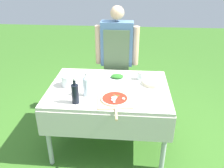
% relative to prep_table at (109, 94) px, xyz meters
% --- Properties ---
extents(ground_plane, '(12.00, 12.00, 0.00)m').
position_rel_prep_table_xyz_m(ground_plane, '(0.00, 0.00, -0.65)').
color(ground_plane, '#386B23').
extents(prep_table, '(1.31, 0.96, 0.74)m').
position_rel_prep_table_xyz_m(prep_table, '(0.00, 0.00, 0.00)').
color(prep_table, beige).
rests_on(prep_table, ground).
extents(person_cook, '(0.56, 0.19, 1.50)m').
position_rel_prep_table_xyz_m(person_cook, '(0.04, 0.66, 0.23)').
color(person_cook, '#4C4C51').
rests_on(person_cook, ground).
extents(pizza_on_peel, '(0.37, 0.53, 0.05)m').
position_rel_prep_table_xyz_m(pizza_on_peel, '(0.09, -0.28, 0.10)').
color(pizza_on_peel, '#D1B27F').
rests_on(pizza_on_peel, prep_table).
extents(oil_bottle, '(0.07, 0.07, 0.26)m').
position_rel_prep_table_xyz_m(oil_bottle, '(-0.29, -0.35, 0.19)').
color(oil_bottle, black).
rests_on(oil_bottle, prep_table).
extents(water_bottle, '(0.07, 0.07, 0.25)m').
position_rel_prep_table_xyz_m(water_bottle, '(-0.21, -0.20, 0.20)').
color(water_bottle, silver).
rests_on(water_bottle, prep_table).
extents(herb_container, '(0.18, 0.14, 0.04)m').
position_rel_prep_table_xyz_m(herb_container, '(0.08, 0.24, 0.11)').
color(herb_container, silver).
rests_on(herb_container, prep_table).
extents(mixing_tub, '(0.15, 0.15, 0.12)m').
position_rel_prep_table_xyz_m(mixing_tub, '(-0.45, -0.00, 0.15)').
color(mixing_tub, silver).
rests_on(mixing_tub, prep_table).
extents(plate_stack, '(0.25, 0.25, 0.04)m').
position_rel_prep_table_xyz_m(plate_stack, '(0.49, 0.11, 0.11)').
color(plate_stack, beige).
rests_on(plate_stack, prep_table).
extents(sauce_jar, '(0.08, 0.08, 0.09)m').
position_rel_prep_table_xyz_m(sauce_jar, '(0.34, 0.23, 0.13)').
color(sauce_jar, silver).
rests_on(sauce_jar, prep_table).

